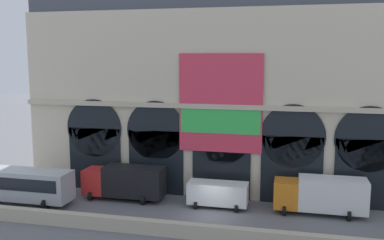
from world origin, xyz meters
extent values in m
plane|color=slate|center=(0.00, 0.00, 0.00)|extent=(200.00, 200.00, 0.00)
cube|color=#B2A891|center=(0.00, -4.32, 0.54)|extent=(90.00, 0.70, 1.07)
cube|color=beige|center=(0.00, 7.36, 8.69)|extent=(39.13, 4.73, 17.37)
cube|color=black|center=(-12.62, 4.95, 3.07)|extent=(5.40, 0.20, 6.15)
cylinder|color=black|center=(-12.62, 4.95, 6.15)|extent=(5.68, 0.20, 5.68)
cube|color=black|center=(-6.31, 4.95, 3.07)|extent=(5.40, 0.20, 6.15)
cylinder|color=black|center=(-6.31, 4.95, 6.15)|extent=(5.68, 0.20, 5.68)
cube|color=black|center=(0.00, 4.95, 3.07)|extent=(5.40, 0.20, 6.15)
cylinder|color=black|center=(0.00, 4.95, 6.15)|extent=(5.68, 0.20, 5.68)
cube|color=black|center=(6.31, 4.95, 3.07)|extent=(5.40, 0.20, 6.15)
cylinder|color=black|center=(6.31, 4.95, 6.15)|extent=(5.68, 0.20, 5.68)
cube|color=black|center=(12.62, 4.95, 3.07)|extent=(5.40, 0.20, 6.15)
cylinder|color=black|center=(12.62, 4.95, 6.15)|extent=(5.68, 0.20, 5.68)
cube|color=#D8334C|center=(-0.13, 4.83, 8.90)|extent=(7.60, 0.12, 8.92)
cube|color=green|center=(-0.13, 4.75, 7.39)|extent=(7.30, 0.04, 2.47)
cube|color=#C0B49A|center=(0.00, 4.85, 8.60)|extent=(39.13, 0.50, 0.44)
cube|color=#ADB2B7|center=(-18.00, -0.59, 1.80)|extent=(11.00, 2.50, 2.60)
cube|color=black|center=(-18.00, -1.86, 2.15)|extent=(10.12, 0.04, 1.10)
cylinder|color=black|center=(-14.15, -1.71, 0.50)|extent=(0.28, 1.00, 1.00)
cylinder|color=black|center=(-14.15, 0.54, 0.50)|extent=(0.28, 1.00, 1.00)
cube|color=red|center=(-11.44, 2.65, 1.57)|extent=(2.00, 2.30, 2.30)
cube|color=black|center=(-7.69, 2.65, 1.77)|extent=(5.50, 2.30, 2.70)
cylinder|color=black|center=(-11.54, 1.62, 0.42)|extent=(0.28, 0.84, 0.84)
cylinder|color=black|center=(-11.54, 3.69, 0.42)|extent=(0.28, 0.84, 0.84)
cylinder|color=black|center=(-6.44, 1.62, 0.42)|extent=(0.28, 0.84, 0.84)
cylinder|color=black|center=(-6.44, 3.69, 0.42)|extent=(0.28, 0.84, 0.84)
cube|color=white|center=(0.12, 2.54, 1.27)|extent=(5.20, 2.00, 1.86)
cylinder|color=black|center=(-1.65, 1.64, 0.34)|extent=(0.28, 0.68, 0.68)
cylinder|color=black|center=(-1.65, 3.44, 0.34)|extent=(0.28, 0.68, 0.68)
cylinder|color=black|center=(1.89, 1.64, 0.34)|extent=(0.28, 0.68, 0.68)
cylinder|color=black|center=(1.89, 3.44, 0.34)|extent=(0.28, 0.68, 0.68)
cube|color=orange|center=(5.93, 2.86, 1.57)|extent=(2.00, 2.30, 2.30)
cube|color=white|center=(9.68, 2.86, 1.77)|extent=(5.50, 2.30, 2.70)
cylinder|color=black|center=(5.83, 1.83, 0.42)|extent=(0.28, 0.84, 0.84)
cylinder|color=black|center=(5.83, 3.90, 0.42)|extent=(0.28, 0.84, 0.84)
cylinder|color=black|center=(10.93, 1.83, 0.42)|extent=(0.28, 0.84, 0.84)
cylinder|color=black|center=(10.93, 3.90, 0.42)|extent=(0.28, 0.84, 0.84)
camera|label=1|loc=(6.19, -33.13, 13.04)|focal=40.12mm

